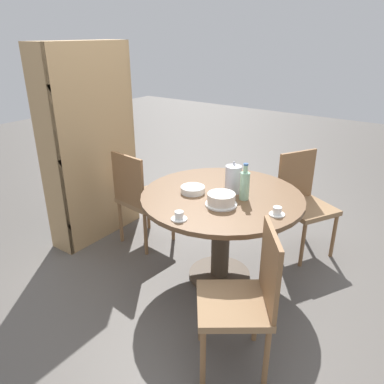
{
  "coord_description": "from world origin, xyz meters",
  "views": [
    {
      "loc": [
        -2.3,
        -1.34,
        1.92
      ],
      "look_at": [
        0.0,
        0.29,
        0.71
      ],
      "focal_mm": 35.0,
      "sensor_mm": 36.0,
      "label": 1
    }
  ],
  "objects_px": {
    "water_bottle": "(245,185)",
    "cake_main": "(221,200)",
    "chair_c": "(245,297)",
    "bookshelf": "(92,147)",
    "chair_b": "(140,196)",
    "coffee_pot": "(233,178)",
    "cup_b": "(277,212)",
    "cup_a": "(179,216)",
    "chair_a": "(303,201)"
  },
  "relations": [
    {
      "from": "chair_b",
      "to": "water_bottle",
      "type": "height_order",
      "value": "water_bottle"
    },
    {
      "from": "coffee_pot",
      "to": "bookshelf",
      "type": "bearing_deg",
      "value": 96.22
    },
    {
      "from": "cake_main",
      "to": "cup_b",
      "type": "xyz_separation_m",
      "value": [
        0.09,
        -0.4,
        -0.02
      ]
    },
    {
      "from": "bookshelf",
      "to": "water_bottle",
      "type": "relative_size",
      "value": 6.54
    },
    {
      "from": "chair_c",
      "to": "cake_main",
      "type": "distance_m",
      "value": 0.78
    },
    {
      "from": "chair_a",
      "to": "water_bottle",
      "type": "distance_m",
      "value": 0.9
    },
    {
      "from": "cake_main",
      "to": "bookshelf",
      "type": "bearing_deg",
      "value": 86.05
    },
    {
      "from": "chair_c",
      "to": "cake_main",
      "type": "relative_size",
      "value": 3.99
    },
    {
      "from": "bookshelf",
      "to": "cup_b",
      "type": "distance_m",
      "value": 1.9
    },
    {
      "from": "bookshelf",
      "to": "chair_c",
      "type": "bearing_deg",
      "value": 72.32
    },
    {
      "from": "cake_main",
      "to": "cup_b",
      "type": "distance_m",
      "value": 0.41
    },
    {
      "from": "cup_a",
      "to": "chair_c",
      "type": "bearing_deg",
      "value": -105.89
    },
    {
      "from": "water_bottle",
      "to": "cup_b",
      "type": "height_order",
      "value": "water_bottle"
    },
    {
      "from": "coffee_pot",
      "to": "cup_b",
      "type": "bearing_deg",
      "value": -111.23
    },
    {
      "from": "chair_a",
      "to": "cake_main",
      "type": "xyz_separation_m",
      "value": [
        -0.98,
        0.29,
        0.3
      ]
    },
    {
      "from": "cup_a",
      "to": "water_bottle",
      "type": "bearing_deg",
      "value": -19.67
    },
    {
      "from": "chair_b",
      "to": "bookshelf",
      "type": "xyz_separation_m",
      "value": [
        -0.09,
        0.51,
        0.41
      ]
    },
    {
      "from": "cake_main",
      "to": "cup_a",
      "type": "height_order",
      "value": "cake_main"
    },
    {
      "from": "chair_c",
      "to": "cup_b",
      "type": "distance_m",
      "value": 0.68
    },
    {
      "from": "coffee_pot",
      "to": "chair_c",
      "type": "bearing_deg",
      "value": -145.56
    },
    {
      "from": "coffee_pot",
      "to": "cake_main",
      "type": "distance_m",
      "value": 0.28
    },
    {
      "from": "cake_main",
      "to": "cup_a",
      "type": "distance_m",
      "value": 0.38
    },
    {
      "from": "chair_a",
      "to": "coffee_pot",
      "type": "distance_m",
      "value": 0.88
    },
    {
      "from": "chair_a",
      "to": "coffee_pot",
      "type": "height_order",
      "value": "coffee_pot"
    },
    {
      "from": "chair_c",
      "to": "chair_b",
      "type": "bearing_deg",
      "value": -151.84
    },
    {
      "from": "chair_a",
      "to": "cup_b",
      "type": "bearing_deg",
      "value": -144.22
    },
    {
      "from": "bookshelf",
      "to": "coffee_pot",
      "type": "bearing_deg",
      "value": 96.22
    },
    {
      "from": "water_bottle",
      "to": "cake_main",
      "type": "distance_m",
      "value": 0.22
    },
    {
      "from": "chair_c",
      "to": "bookshelf",
      "type": "distance_m",
      "value": 2.13
    },
    {
      "from": "bookshelf",
      "to": "coffee_pot",
      "type": "xyz_separation_m",
      "value": [
        0.16,
        -1.45,
        -0.04
      ]
    },
    {
      "from": "coffee_pot",
      "to": "water_bottle",
      "type": "xyz_separation_m",
      "value": [
        -0.07,
        -0.14,
        -0.0
      ]
    },
    {
      "from": "bookshelf",
      "to": "cup_a",
      "type": "xyz_separation_m",
      "value": [
        -0.46,
        -1.39,
        -0.13
      ]
    },
    {
      "from": "chair_a",
      "to": "bookshelf",
      "type": "bearing_deg",
      "value": 145.16
    },
    {
      "from": "bookshelf",
      "to": "coffee_pot",
      "type": "height_order",
      "value": "bookshelf"
    },
    {
      "from": "water_bottle",
      "to": "cup_a",
      "type": "xyz_separation_m",
      "value": [
        -0.55,
        0.2,
        -0.09
      ]
    },
    {
      "from": "cake_main",
      "to": "cup_b",
      "type": "relative_size",
      "value": 2.11
    },
    {
      "from": "chair_c",
      "to": "water_bottle",
      "type": "height_order",
      "value": "water_bottle"
    },
    {
      "from": "bookshelf",
      "to": "cake_main",
      "type": "relative_size",
      "value": 7.92
    },
    {
      "from": "water_bottle",
      "to": "cup_b",
      "type": "relative_size",
      "value": 2.56
    },
    {
      "from": "bookshelf",
      "to": "cup_a",
      "type": "bearing_deg",
      "value": 71.56
    },
    {
      "from": "cup_a",
      "to": "chair_b",
      "type": "bearing_deg",
      "value": 57.85
    },
    {
      "from": "cup_a",
      "to": "cup_b",
      "type": "distance_m",
      "value": 0.68
    },
    {
      "from": "cup_a",
      "to": "chair_a",
      "type": "bearing_deg",
      "value": -16.72
    },
    {
      "from": "chair_b",
      "to": "water_bottle",
      "type": "xyz_separation_m",
      "value": [
        -0.0,
        -1.08,
        0.37
      ]
    },
    {
      "from": "chair_a",
      "to": "cup_b",
      "type": "height_order",
      "value": "chair_a"
    },
    {
      "from": "water_bottle",
      "to": "cake_main",
      "type": "xyz_separation_m",
      "value": [
        -0.19,
        0.08,
        -0.07
      ]
    },
    {
      "from": "bookshelf",
      "to": "cup_b",
      "type": "relative_size",
      "value": 16.72
    },
    {
      "from": "chair_c",
      "to": "bookshelf",
      "type": "height_order",
      "value": "bookshelf"
    },
    {
      "from": "bookshelf",
      "to": "cup_a",
      "type": "relative_size",
      "value": 16.72
    },
    {
      "from": "bookshelf",
      "to": "water_bottle",
      "type": "bearing_deg",
      "value": 93.15
    }
  ]
}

